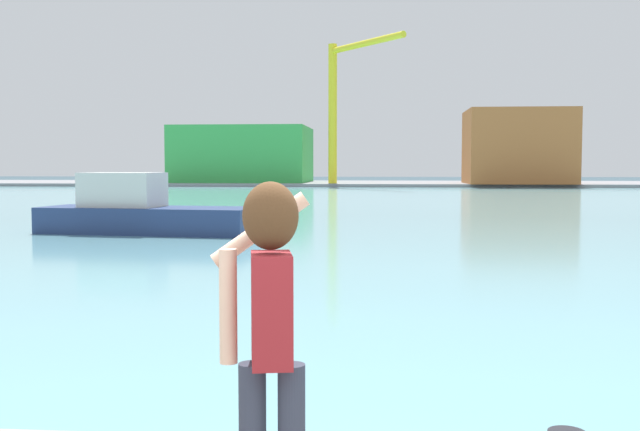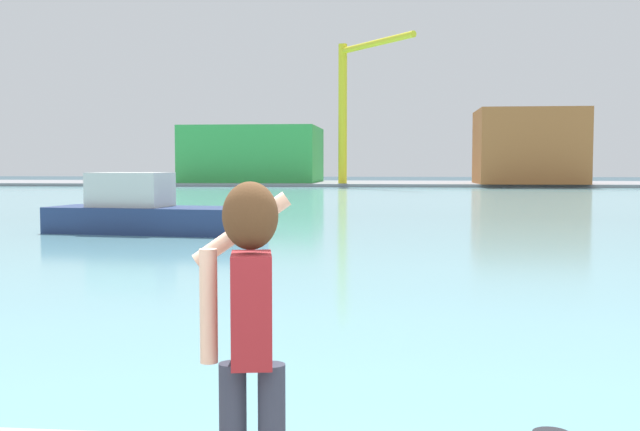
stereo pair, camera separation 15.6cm
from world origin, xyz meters
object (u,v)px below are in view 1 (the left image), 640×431
Objects in this scene: warehouse_left at (244,155)px; person_photographer at (269,316)px; boat_moored at (142,212)px; warehouse_right at (518,147)px; port_crane at (342,95)px.

person_photographer is at bearing -79.33° from warehouse_left.
person_photographer reaches higher than boat_moored.
warehouse_left reaches higher than boat_moored.
warehouse_right reaches higher than person_photographer.
port_crane is (-4.31, 82.70, 8.72)m from person_photographer.
port_crane reaches higher than warehouse_right.
boat_moored is 68.97m from warehouse_left.
port_crane is (12.91, -8.70, 6.62)m from warehouse_left.
person_photographer is 0.15× the size of warehouse_right.
boat_moored is 67.10m from warehouse_right.
warehouse_right is at bearing 8.15° from port_crane.
port_crane reaches higher than warehouse_left.
warehouse_right is 0.74× the size of port_crane.
warehouse_right reaches higher than boat_moored.
port_crane is (-20.20, -2.89, 5.85)m from warehouse_right.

